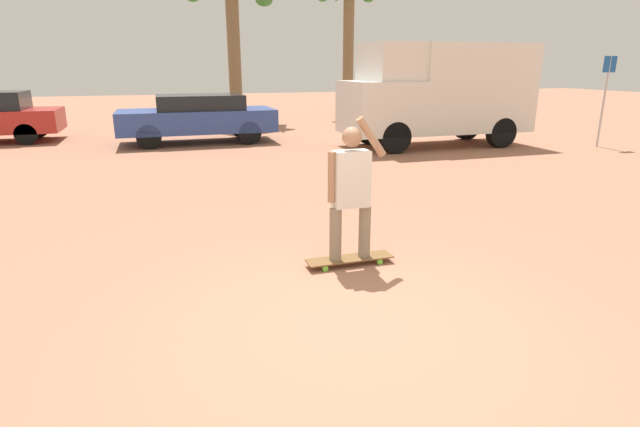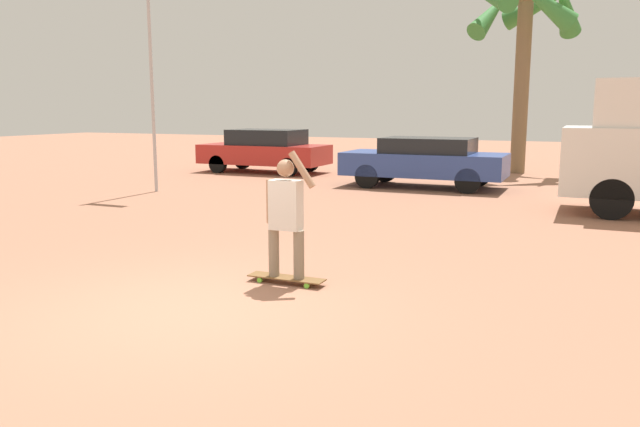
# 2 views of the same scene
# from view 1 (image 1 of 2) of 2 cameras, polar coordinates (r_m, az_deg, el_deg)

# --- Properties ---
(ground_plane) EXTENTS (80.00, 80.00, 0.00)m
(ground_plane) POSITION_cam_1_polar(r_m,az_deg,el_deg) (4.63, 3.75, -12.79)
(ground_plane) COLOR #A36B51
(skateboard) EXTENTS (1.04, 0.25, 0.08)m
(skateboard) POSITION_cam_1_polar(r_m,az_deg,el_deg) (5.93, 3.41, -5.19)
(skateboard) COLOR brown
(skateboard) RESTS_ON ground_plane
(person_skateboarder) EXTENTS (0.69, 0.22, 1.65)m
(person_skateboarder) POSITION_cam_1_polar(r_m,az_deg,el_deg) (5.66, 3.55, 3.15)
(person_skateboarder) COLOR gray
(person_skateboarder) RESTS_ON skateboard
(camper_van) EXTENTS (5.42, 2.01, 2.86)m
(camper_van) POSITION_cam_1_polar(r_m,az_deg,el_deg) (15.13, 13.55, 13.45)
(camper_van) COLOR black
(camper_van) RESTS_ON ground_plane
(parked_car_blue) EXTENTS (4.60, 1.92, 1.43)m
(parked_car_blue) POSITION_cam_1_polar(r_m,az_deg,el_deg) (15.82, -13.77, 10.68)
(parked_car_blue) COLOR black
(parked_car_blue) RESTS_ON ground_plane
(palm_tree_near_van) EXTENTS (3.14, 3.13, 6.55)m
(palm_tree_near_van) POSITION_cam_1_polar(r_m,az_deg,el_deg) (23.93, 3.37, 23.17)
(palm_tree_near_van) COLOR brown
(palm_tree_near_van) RESTS_ON ground_plane
(street_sign) EXTENTS (0.44, 0.06, 2.53)m
(street_sign) POSITION_cam_1_polar(r_m,az_deg,el_deg) (16.60, 29.85, 12.17)
(street_sign) COLOR #B7B7BC
(street_sign) RESTS_ON ground_plane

